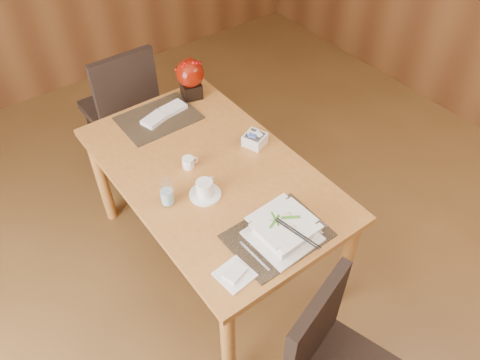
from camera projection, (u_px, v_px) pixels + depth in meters
ground at (276, 323)px, 2.66m from camera, size 6.00×6.00×0.00m
dining_table at (211, 183)px, 2.54m from camera, size 0.90×1.50×0.75m
placemat_near at (278, 235)px, 2.16m from camera, size 0.45×0.33×0.01m
placemat_far at (159, 118)px, 2.78m from camera, size 0.45×0.33×0.01m
soup_setting at (283, 230)px, 2.11m from camera, size 0.29×0.29×0.11m
coffee_cup at (205, 190)px, 2.31m from camera, size 0.16×0.16×0.09m
water_glass at (167, 192)px, 2.25m from camera, size 0.09×0.09×0.16m
creamer_jug at (188, 163)px, 2.46m from camera, size 0.10×0.10×0.06m
sugar_caddy at (255, 140)px, 2.59m from camera, size 0.14×0.14×0.07m
berry_decor at (190, 76)px, 2.84m from camera, size 0.17×0.17×0.26m
napkins_far at (165, 113)px, 2.79m from camera, size 0.31×0.16×0.03m
bread_plate at (235, 275)px, 2.00m from camera, size 0.16×0.16×0.01m
far_chair at (123, 104)px, 3.22m from camera, size 0.46×0.46×0.97m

